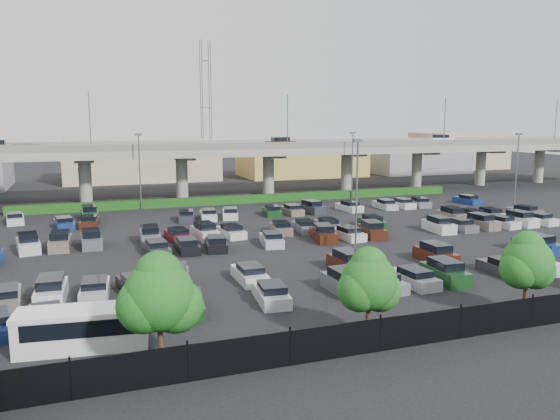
{
  "coord_description": "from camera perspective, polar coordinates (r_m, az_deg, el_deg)",
  "views": [
    {
      "loc": [
        -22.94,
        -51.51,
        11.82
      ],
      "look_at": [
        -2.51,
        5.49,
        2.0
      ],
      "focal_mm": 35.0,
      "sensor_mm": 36.0,
      "label": 1
    }
  ],
  "objects": [
    {
      "name": "ground",
      "position": [
        57.62,
        4.2,
        -2.65
      ],
      "size": [
        280.0,
        280.0,
        0.0
      ],
      "primitive_type": "plane",
      "color": "black"
    },
    {
      "name": "overpass",
      "position": [
        86.67,
        -4.5,
        5.98
      ],
      "size": [
        150.0,
        13.0,
        15.8
      ],
      "color": "gray",
      "rests_on": "ground"
    },
    {
      "name": "hedge",
      "position": [
        80.67,
        -3.0,
        1.17
      ],
      "size": [
        66.0,
        1.6,
        1.1
      ],
      "primitive_type": "cube",
      "color": "#174113",
      "rests_on": "ground"
    },
    {
      "name": "fence",
      "position": [
        34.58,
        23.56,
        -9.98
      ],
      "size": [
        70.0,
        0.1,
        2.0
      ],
      "color": "black",
      "rests_on": "ground"
    },
    {
      "name": "tree_row",
      "position": [
        35.39,
        23.1,
        -5.11
      ],
      "size": [
        65.07,
        3.66,
        5.94
      ],
      "color": "#332316",
      "rests_on": "ground"
    },
    {
      "name": "shuttle_bus",
      "position": [
        31.05,
        -19.93,
        -11.41
      ],
      "size": [
        6.94,
        3.08,
        2.16
      ],
      "color": "white",
      "rests_on": "ground"
    },
    {
      "name": "parked_cars",
      "position": [
        53.85,
        4.32,
        -2.82
      ],
      "size": [
        63.02,
        41.63,
        1.67
      ],
      "color": "#76695D",
      "rests_on": "ground"
    },
    {
      "name": "light_poles",
      "position": [
        57.0,
        -0.34,
        3.59
      ],
      "size": [
        66.9,
        48.38,
        10.3
      ],
      "color": "#55555A",
      "rests_on": "ground"
    },
    {
      "name": "distant_buildings",
      "position": [
        118.98,
        -2.41,
        5.31
      ],
      "size": [
        138.0,
        24.0,
        9.0
      ],
      "color": "gray",
      "rests_on": "ground"
    },
    {
      "name": "comm_tower",
      "position": [
        128.43,
        -7.74,
        10.82
      ],
      "size": [
        2.4,
        2.4,
        30.0
      ],
      "color": "#55555A",
      "rests_on": "ground"
    }
  ]
}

